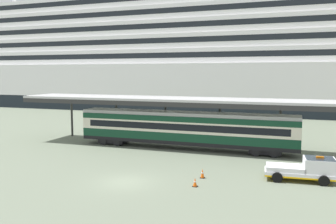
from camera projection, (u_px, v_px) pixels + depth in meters
ground_plane at (125, 182)px, 27.50m from camera, size 400.00×400.00×0.00m
cruise_ship at (188, 59)px, 84.05m from camera, size 179.29×25.48×36.17m
platform_canopy at (186, 101)px, 39.47m from camera, size 39.85×5.58×5.60m
train_carriage at (185, 128)px, 39.39m from camera, size 24.19×2.81×4.11m
service_truck at (306, 169)px, 27.69m from camera, size 5.33×2.55×2.02m
traffic_cone_near at (195, 182)px, 26.38m from camera, size 0.36×0.36×0.67m
traffic_cone_mid at (202, 173)px, 28.54m from camera, size 0.36×0.36×0.76m
quay_bollard at (323, 168)px, 29.49m from camera, size 0.48×0.48×0.96m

